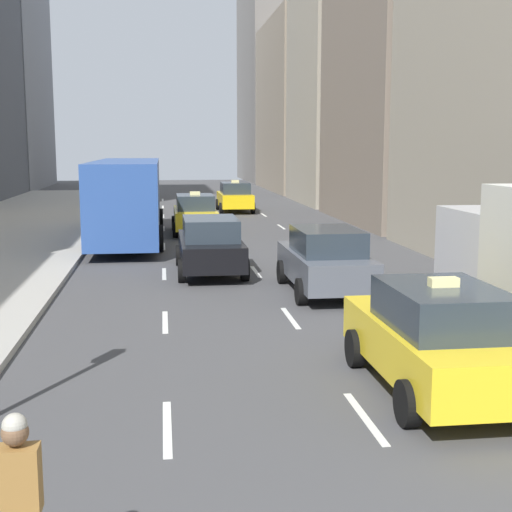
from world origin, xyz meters
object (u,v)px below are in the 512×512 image
at_px(city_bus, 127,197).
at_px(skateboarder, 19,505).
at_px(sedan_silver_behind, 325,260).
at_px(taxi_lead, 436,337).
at_px(taxi_second, 235,197).
at_px(taxi_third, 195,214).
at_px(sedan_black_near, 210,245).

distance_m(city_bus, skateboarder, 23.68).
bearing_deg(sedan_silver_behind, taxi_lead, -90.00).
bearing_deg(taxi_lead, taxi_second, 90.00).
relative_size(taxi_lead, taxi_third, 1.00).
bearing_deg(taxi_second, skateboarder, -98.55).
height_order(taxi_lead, sedan_black_near, taxi_lead).
relative_size(taxi_second, skateboarder, 2.52).
relative_size(taxi_lead, city_bus, 0.38).
relative_size(sedan_black_near, city_bus, 0.41).
height_order(taxi_lead, sedan_silver_behind, taxi_lead).
height_order(taxi_second, sedan_black_near, taxi_second).
bearing_deg(sedan_black_near, sedan_silver_behind, -50.14).
height_order(taxi_lead, city_bus, city_bus).
xyz_separation_m(taxi_second, sedan_silver_behind, (0.00, -23.52, -0.00)).
bearing_deg(sedan_silver_behind, taxi_third, 101.88).
distance_m(taxi_second, skateboarder, 36.37).
distance_m(taxi_third, sedan_black_near, 9.95).
bearing_deg(taxi_lead, taxi_third, 97.59).
bearing_deg(sedan_black_near, taxi_third, 90.00).
xyz_separation_m(taxi_lead, city_bus, (-5.61, 18.92, 0.91)).
distance_m(taxi_second, sedan_black_near, 20.36).
xyz_separation_m(taxi_lead, sedan_silver_behind, (0.00, 7.70, -0.00)).
bearing_deg(sedan_black_near, taxi_second, 82.10).
relative_size(taxi_second, taxi_third, 1.00).
xyz_separation_m(sedan_silver_behind, city_bus, (-5.61, 11.22, 0.91)).
bearing_deg(taxi_second, taxi_lead, -90.00).
distance_m(taxi_second, city_bus, 13.55).
xyz_separation_m(sedan_black_near, sedan_silver_behind, (2.80, -3.35, 0.01)).
height_order(sedan_black_near, city_bus, city_bus).
relative_size(taxi_lead, skateboarder, 2.52).
relative_size(taxi_lead, sedan_black_near, 0.93).
distance_m(sedan_silver_behind, skateboarder, 13.57).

